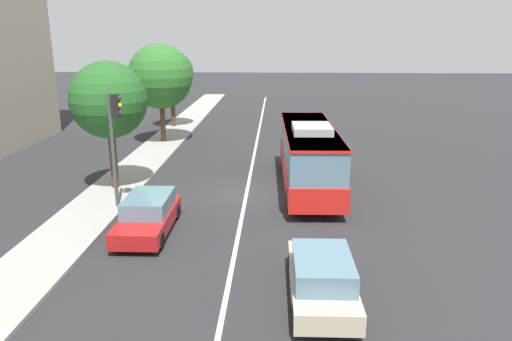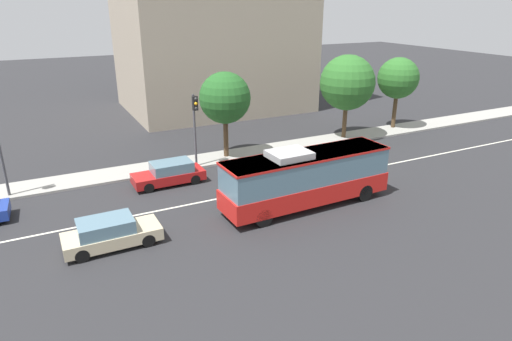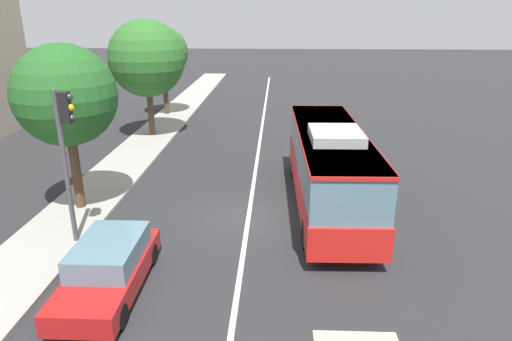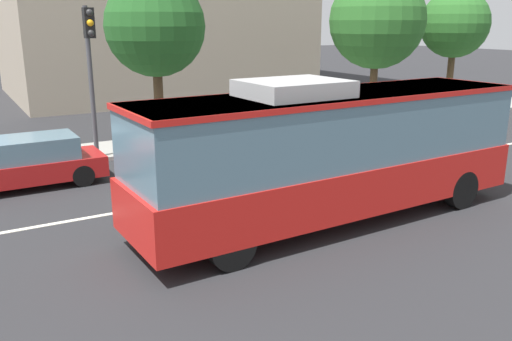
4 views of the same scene
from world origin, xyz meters
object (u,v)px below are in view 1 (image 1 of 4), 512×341
object	(u,v)px
transit_bus	(309,153)
street_tree_kerbside_left	(109,100)
street_tree_kerbside_right	(171,72)
sedan_red	(148,215)
sedan_beige	(322,277)
street_tree_kerbside_centre	(160,77)
traffic_light_near_corner	(115,131)

from	to	relation	value
transit_bus	street_tree_kerbside_left	xyz separation A→B (m)	(-0.76, 9.74, 2.70)
transit_bus	street_tree_kerbside_right	xyz separation A→B (m)	(16.16, 10.35, 2.78)
sedan_red	street_tree_kerbside_right	distance (m)	22.81
sedan_beige	street_tree_kerbside_centre	xyz separation A→B (m)	(20.95, 9.55, 4.02)
sedan_red	street_tree_kerbside_right	size ratio (longest dim) A/B	0.70
traffic_light_near_corner	transit_bus	bearing A→B (deg)	18.20
sedan_red	street_tree_kerbside_left	world-z (taller)	street_tree_kerbside_left
sedan_beige	street_tree_kerbside_left	distance (m)	14.31
transit_bus	sedan_red	distance (m)	9.03
street_tree_kerbside_right	sedan_red	bearing A→B (deg)	-170.52
sedan_beige	sedan_red	world-z (taller)	same
sedan_red	street_tree_kerbside_left	bearing A→B (deg)	-150.04
traffic_light_near_corner	street_tree_kerbside_left	bearing A→B (deg)	109.08
sedan_beige	traffic_light_near_corner	world-z (taller)	traffic_light_near_corner
transit_bus	sedan_beige	world-z (taller)	transit_bus
sedan_red	traffic_light_near_corner	world-z (taller)	traffic_light_near_corner
sedan_red	traffic_light_near_corner	xyz separation A→B (m)	(2.55, 1.96, 2.84)
sedan_red	transit_bus	bearing A→B (deg)	131.63
sedan_red	street_tree_kerbside_centre	world-z (taller)	street_tree_kerbside_centre
street_tree_kerbside_right	street_tree_kerbside_left	bearing A→B (deg)	-177.93
street_tree_kerbside_left	street_tree_kerbside_right	bearing A→B (deg)	2.07
traffic_light_near_corner	street_tree_kerbside_left	world-z (taller)	street_tree_kerbside_left
traffic_light_near_corner	street_tree_kerbside_right	distance (m)	19.73
street_tree_kerbside_left	sedan_red	bearing A→B (deg)	-149.53
street_tree_kerbside_right	street_tree_kerbside_centre	bearing A→B (deg)	-174.97
sedan_beige	sedan_red	bearing A→B (deg)	52.58
street_tree_kerbside_left	street_tree_kerbside_centre	bearing A→B (deg)	0.44
sedan_red	street_tree_kerbside_centre	distance (m)	16.96
traffic_light_near_corner	street_tree_kerbside_centre	distance (m)	13.73
street_tree_kerbside_right	sedan_beige	bearing A→B (deg)	-159.49
sedan_beige	street_tree_kerbside_left	world-z (taller)	street_tree_kerbside_left
street_tree_kerbside_centre	sedan_beige	bearing A→B (deg)	-155.49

